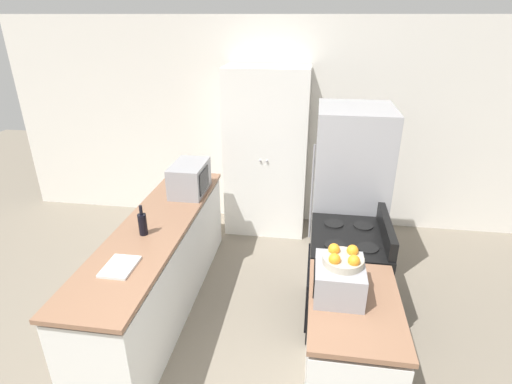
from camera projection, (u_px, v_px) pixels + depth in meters
name	position (u px, v px, depth m)	size (l,w,h in m)	color
wall_back	(274.00, 125.00, 5.08)	(7.00, 0.06, 2.60)	silver
counter_left	(160.00, 267.00, 3.74)	(0.60, 2.57, 0.89)	silver
counter_right	(349.00, 355.00, 2.77)	(0.60, 0.93, 0.89)	silver
pantry_cabinet	(266.00, 153.00, 4.91)	(0.99, 0.56, 2.06)	white
stove	(345.00, 278.00, 3.54)	(0.66, 0.77, 1.05)	black
refrigerator	(348.00, 195.00, 4.08)	(0.74, 0.75, 1.81)	#A3A3A8
microwave	(190.00, 178.00, 4.13)	(0.33, 0.52, 0.31)	#939399
wine_bottle	(143.00, 224.00, 3.35)	(0.07, 0.07, 0.27)	black
toaster_oven	(339.00, 280.00, 2.62)	(0.33, 0.37, 0.23)	#939399
fruit_bowl	(343.00, 259.00, 2.57)	(0.26, 0.26, 0.11)	#B2A893
cutting_board	(120.00, 267.00, 2.94)	(0.22, 0.29, 0.02)	silver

